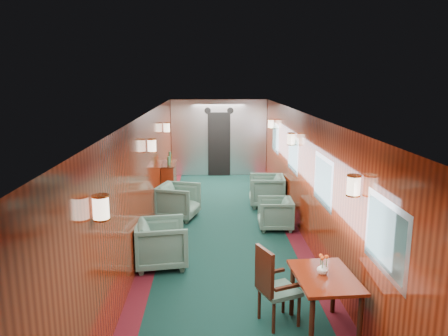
% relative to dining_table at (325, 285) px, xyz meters
% --- Properties ---
extents(room, '(12.00, 12.10, 2.40)m').
position_rel_dining_table_xyz_m(room, '(-1.05, 2.90, 1.01)').
color(room, '#0C2B25').
rests_on(room, ground).
extents(bulkhead, '(2.98, 0.17, 2.39)m').
position_rel_dining_table_xyz_m(bulkhead, '(-1.05, 8.81, 0.56)').
color(bulkhead, silver).
rests_on(bulkhead, ground).
extents(windows_right, '(0.02, 8.60, 0.80)m').
position_rel_dining_table_xyz_m(windows_right, '(0.44, 3.15, 0.82)').
color(windows_right, '#A8AAAE').
rests_on(windows_right, ground).
extents(wall_sconces, '(2.97, 7.97, 0.25)m').
position_rel_dining_table_xyz_m(wall_sconces, '(-1.05, 3.47, 1.16)').
color(wall_sconces, beige).
rests_on(wall_sconces, ground).
extents(dining_table, '(0.76, 1.04, 0.75)m').
position_rel_dining_table_xyz_m(dining_table, '(0.00, 0.00, 0.00)').
color(dining_table, maroon).
rests_on(dining_table, ground).
extents(side_chair, '(0.59, 0.60, 1.03)m').
position_rel_dining_table_xyz_m(side_chair, '(-0.60, 0.19, -0.07)').
color(side_chair, '#1B4039').
rests_on(side_chair, ground).
extents(credenza, '(0.32, 1.04, 1.20)m').
position_rel_dining_table_xyz_m(credenza, '(-2.39, 6.09, -0.15)').
color(credenza, maroon).
rests_on(credenza, ground).
extents(flower_vase, '(0.15, 0.15, 0.14)m').
position_rel_dining_table_xyz_m(flower_vase, '(-0.02, 0.04, 0.19)').
color(flower_vase, white).
rests_on(flower_vase, dining_table).
extents(armchair_left_near, '(0.96, 0.94, 0.77)m').
position_rel_dining_table_xyz_m(armchair_left_near, '(-2.17, 2.01, -0.24)').
color(armchair_left_near, '#1B4039').
rests_on(armchair_left_near, ground).
extents(armchair_left_far, '(1.03, 1.02, 0.76)m').
position_rel_dining_table_xyz_m(armchair_left_far, '(-2.06, 4.51, -0.25)').
color(armchair_left_far, '#1B4039').
rests_on(armchair_left_far, ground).
extents(armchair_right_near, '(0.73, 0.71, 0.64)m').
position_rel_dining_table_xyz_m(armchair_right_near, '(-0.02, 3.73, -0.31)').
color(armchair_right_near, '#1B4039').
rests_on(armchair_right_near, ground).
extents(armchair_right_far, '(0.89, 0.86, 0.76)m').
position_rel_dining_table_xyz_m(armchair_right_far, '(0.01, 5.37, -0.25)').
color(armchair_right_far, '#1B4039').
rests_on(armchair_right_far, ground).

